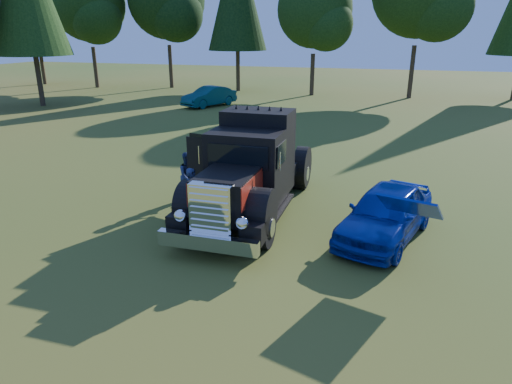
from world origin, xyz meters
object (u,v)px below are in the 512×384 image
at_px(diamond_t_truck, 250,173).
at_px(spectator_near, 193,195).
at_px(spectator_far, 189,177).
at_px(hotrod_coupe, 386,213).
at_px(distant_teal_car, 209,96).

relative_size(diamond_t_truck, spectator_near, 4.52).
height_order(spectator_near, spectator_far, spectator_far).
distance_m(hotrod_coupe, spectator_far, 6.28).
bearing_deg(spectator_far, spectator_near, -113.45).
xyz_separation_m(diamond_t_truck, distant_teal_car, (-9.07, 18.98, -0.58)).
relative_size(hotrod_coupe, distant_teal_car, 1.05).
bearing_deg(hotrod_coupe, distant_teal_car, 123.60).
height_order(hotrod_coupe, spectator_far, hotrod_coupe).
height_order(diamond_t_truck, hotrod_coupe, diamond_t_truck).
distance_m(spectator_near, spectator_far, 1.73).
bearing_deg(spectator_near, diamond_t_truck, -31.08).
xyz_separation_m(diamond_t_truck, hotrod_coupe, (3.96, -0.63, -0.57)).
relative_size(spectator_near, distant_teal_car, 0.37).
relative_size(diamond_t_truck, hotrod_coupe, 1.60).
relative_size(spectator_far, distant_teal_car, 0.38).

